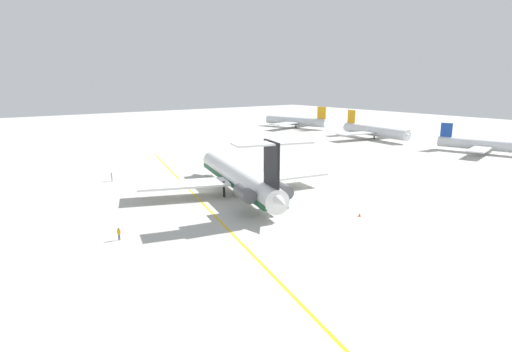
% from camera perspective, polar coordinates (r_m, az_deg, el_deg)
% --- Properties ---
extents(ground, '(388.75, 388.75, 0.00)m').
position_cam_1_polar(ground, '(78.39, -7.26, -2.07)').
color(ground, '#B7B5AD').
extents(main_jetliner, '(38.75, 34.72, 11.48)m').
position_cam_1_polar(main_jetliner, '(74.63, -2.16, -0.26)').
color(main_jetliner, white).
rests_on(main_jetliner, ground).
extents(airliner_far_left, '(30.54, 30.48, 9.20)m').
position_cam_1_polar(airliner_far_left, '(182.51, 5.10, 7.30)').
color(airliner_far_left, silver).
rests_on(airliner_far_left, ground).
extents(airliner_mid_left, '(30.26, 30.05, 9.05)m').
position_cam_1_polar(airliner_mid_left, '(151.60, 15.71, 5.75)').
color(airliner_mid_left, silver).
rests_on(airliner_mid_left, ground).
extents(airliner_mid_right, '(25.49, 25.47, 7.70)m').
position_cam_1_polar(airliner_mid_right, '(133.47, 28.49, 3.61)').
color(airliner_mid_right, silver).
rests_on(airliner_mid_right, ground).
extents(ground_crew_near_nose, '(0.45, 0.29, 1.79)m').
position_cam_1_polar(ground_crew_near_nose, '(90.09, -18.66, 0.04)').
color(ground_crew_near_nose, black).
rests_on(ground_crew_near_nose, ground).
extents(ground_crew_near_tail, '(0.29, 0.34, 1.64)m').
position_cam_1_polar(ground_crew_near_tail, '(57.24, -17.80, -7.15)').
color(ground_crew_near_tail, black).
rests_on(ground_crew_near_tail, ground).
extents(safety_cone_nose, '(0.40, 0.40, 0.55)m').
position_cam_1_polar(safety_cone_nose, '(65.66, 13.63, -5.03)').
color(safety_cone_nose, '#EA590F').
rests_on(safety_cone_nose, ground).
extents(taxiway_centreline, '(92.62, 25.16, 0.01)m').
position_cam_1_polar(taxiway_centreline, '(72.51, -7.45, -3.30)').
color(taxiway_centreline, gold).
rests_on(taxiway_centreline, ground).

